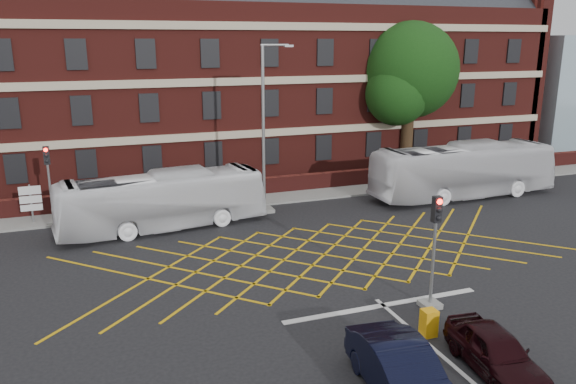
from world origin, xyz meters
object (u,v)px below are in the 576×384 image
object	(u,v)px
bus_left	(162,201)
utility_cabinet	(429,323)
car_maroon	(495,351)
traffic_light_far	(51,193)
street_lamp	(265,156)
traffic_light_near	(433,263)
direction_signs	(31,200)
bus_right	(463,171)
deciduous_tree	(410,77)
car_navy	(402,373)

from	to	relation	value
bus_left	utility_cabinet	world-z (taller)	bus_left
car_maroon	traffic_light_far	distance (m)	23.35
street_lamp	utility_cabinet	world-z (taller)	street_lamp
traffic_light_near	utility_cabinet	xyz separation A→B (m)	(-1.26, -1.77, -1.30)
traffic_light_near	direction_signs	xyz separation A→B (m)	(-14.54, 15.65, -0.39)
bus_left	bus_right	bearing A→B (deg)	-97.46
street_lamp	direction_signs	xyz separation A→B (m)	(-12.48, 2.03, -1.90)
car_maroon	bus_left	bearing A→B (deg)	119.80
deciduous_tree	street_lamp	distance (m)	15.01
traffic_light_near	utility_cabinet	distance (m)	2.53
car_navy	car_maroon	xyz separation A→B (m)	(3.29, 0.17, -0.11)
car_navy	traffic_light_near	xyz separation A→B (m)	(3.90, 4.41, 0.99)
deciduous_tree	bus_left	bearing A→B (deg)	-159.05
car_navy	direction_signs	size ratio (longest dim) A/B	2.13
street_lamp	utility_cabinet	distance (m)	15.66
bus_right	traffic_light_near	xyz separation A→B (m)	(-10.64, -12.40, 0.07)
street_lamp	utility_cabinet	bearing A→B (deg)	-87.01
traffic_light_far	bus_left	bearing A→B (deg)	-25.33
bus_left	traffic_light_near	world-z (taller)	traffic_light_near
bus_right	traffic_light_near	bearing A→B (deg)	138.84
deciduous_tree	traffic_light_near	world-z (taller)	deciduous_tree
bus_left	traffic_light_far	distance (m)	6.07
car_maroon	utility_cabinet	xyz separation A→B (m)	(-0.65, 2.48, -0.20)
traffic_light_far	bus_right	bearing A→B (deg)	-6.61
deciduous_tree	utility_cabinet	size ratio (longest dim) A/B	11.71
utility_cabinet	traffic_light_far	bearing A→B (deg)	125.80
bus_left	deciduous_tree	bearing A→B (deg)	-75.89
bus_right	street_lamp	xyz separation A→B (m)	(-12.70, 1.22, 1.58)
bus_left	street_lamp	world-z (taller)	street_lamp
direction_signs	traffic_light_far	bearing A→B (deg)	-23.30
car_navy	direction_signs	xyz separation A→B (m)	(-10.64, 20.06, 0.61)
bus_right	utility_cabinet	size ratio (longest dim) A/B	12.98
bus_right	car_maroon	world-z (taller)	bus_right
utility_cabinet	car_navy	bearing A→B (deg)	-134.98
traffic_light_near	street_lamp	xyz separation A→B (m)	(-2.06, 13.62, 1.51)
deciduous_tree	direction_signs	bearing A→B (deg)	-170.56
bus_left	car_navy	xyz separation A→B (m)	(4.11, -17.01, -0.73)
deciduous_tree	traffic_light_near	xyz separation A→B (m)	(-11.05, -19.90, -5.24)
car_maroon	direction_signs	bearing A→B (deg)	131.08
car_navy	utility_cabinet	size ratio (longest dim) A/B	5.00
bus_left	direction_signs	xyz separation A→B (m)	(-6.53, 3.04, -0.13)
bus_right	deciduous_tree	bearing A→B (deg)	-3.72
car_navy	utility_cabinet	world-z (taller)	car_navy
car_maroon	traffic_light_near	size ratio (longest dim) A/B	0.91
bus_right	bus_left	bearing A→B (deg)	88.84
bus_right	car_maroon	bearing A→B (deg)	145.43
utility_cabinet	bus_right	bearing A→B (deg)	49.99
deciduous_tree	street_lamp	xyz separation A→B (m)	(-13.11, -6.28, -3.73)
bus_left	traffic_light_far	xyz separation A→B (m)	(-5.48, 2.59, 0.26)
car_maroon	deciduous_tree	world-z (taller)	deciduous_tree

